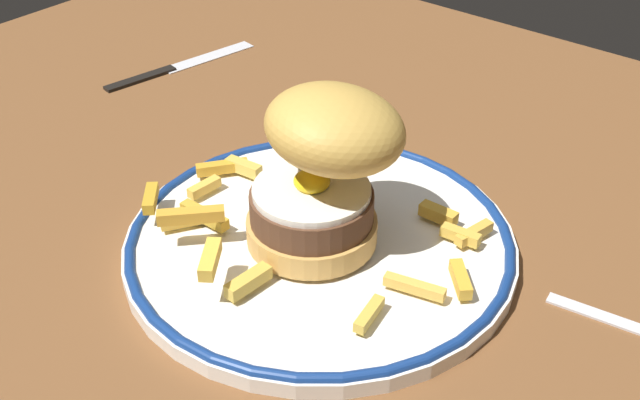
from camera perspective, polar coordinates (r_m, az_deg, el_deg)
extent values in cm
cube|color=brown|center=(60.21, 4.77, -5.65)|extent=(123.78, 90.89, 4.00)
cylinder|color=white|center=(59.05, 0.00, -3.19)|extent=(28.92, 28.92, 1.20)
torus|color=navy|center=(58.69, 0.00, -2.73)|extent=(28.52, 28.52, 0.80)
cylinder|color=#D69E4F|center=(57.39, -0.59, -2.09)|extent=(9.47, 9.47, 1.80)
cylinder|color=#533321|center=(56.22, -0.60, -0.46)|extent=(8.84, 8.84, 2.20)
cylinder|color=white|center=(55.45, -0.61, 0.68)|extent=(8.37, 8.37, 0.50)
ellipsoid|color=yellow|center=(55.26, -0.59, 1.38)|extent=(2.60, 2.60, 1.40)
ellipsoid|color=gold|center=(53.48, 1.10, 5.16)|extent=(13.83, 14.00, 6.74)
cube|color=gold|center=(53.68, -5.16, -5.86)|extent=(1.22, 3.63, 0.99)
cube|color=gold|center=(59.99, -9.64, -1.35)|extent=(2.74, 3.68, 0.90)
cube|color=yellow|center=(52.70, -7.90, -4.24)|extent=(2.87, 3.46, 0.98)
cube|color=gold|center=(57.05, -9.26, -1.10)|extent=(3.92, 4.12, 0.93)
cube|color=gold|center=(63.39, -8.30, 0.91)|extent=(0.95, 2.95, 0.78)
cube|color=gold|center=(65.30, -5.57, 2.33)|extent=(3.26, 1.29, 0.95)
cube|color=gold|center=(58.91, 10.99, -2.35)|extent=(1.44, 3.47, 0.78)
cube|color=gold|center=(60.14, -8.30, -1.11)|extent=(4.39, 0.96, 0.86)
cube|color=gold|center=(58.50, 10.05, -2.49)|extent=(3.03, 1.16, 0.83)
cube|color=gold|center=(53.62, 6.80, -6.21)|extent=(4.30, 1.78, 0.76)
cube|color=gold|center=(54.56, 10.05, -5.61)|extent=(2.96, 3.03, 0.90)
cube|color=gold|center=(51.38, 3.55, -8.18)|extent=(1.34, 3.28, 0.75)
cube|color=gold|center=(68.63, -0.61, 4.20)|extent=(3.23, 4.18, 0.86)
cube|color=gold|center=(61.18, -12.06, 0.12)|extent=(2.82, 2.94, 0.88)
cube|color=gold|center=(60.26, 8.49, -0.99)|extent=(2.98, 1.07, 0.98)
cube|color=gold|center=(65.62, -7.03, 2.35)|extent=(3.18, 3.95, 0.86)
cube|color=silver|center=(57.00, 20.84, -8.19)|extent=(10.04, 2.46, 0.36)
cube|color=black|center=(85.70, -12.76, 8.58)|extent=(2.58, 8.09, 0.70)
cube|color=silver|center=(89.51, -8.00, 10.20)|extent=(3.69, 11.15, 0.24)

